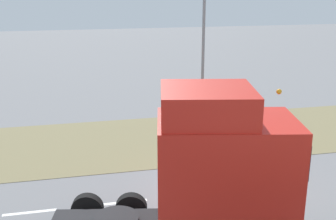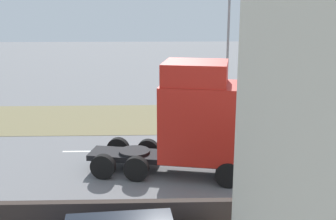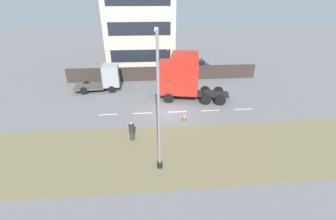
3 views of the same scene
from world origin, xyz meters
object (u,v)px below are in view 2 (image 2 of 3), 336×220
(lamp_post, at_px, (228,55))
(pedestrian, at_px, (267,113))
(lorry_cab, at_px, (202,120))
(traffic_cone_lead, at_px, (198,136))

(lamp_post, relative_size, pedestrian, 5.42)
(pedestrian, bearing_deg, lorry_cab, -32.92)
(lorry_cab, relative_size, pedestrian, 4.79)
(lamp_post, bearing_deg, pedestrian, 31.08)
(traffic_cone_lead, bearing_deg, lorry_cab, -3.91)
(lorry_cab, height_order, traffic_cone_lead, lorry_cab)
(pedestrian, distance_m, traffic_cone_lead, 5.21)
(lorry_cab, relative_size, traffic_cone_lead, 12.72)
(traffic_cone_lead, bearing_deg, lamp_post, 157.42)
(pedestrian, bearing_deg, traffic_cone_lead, -57.81)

